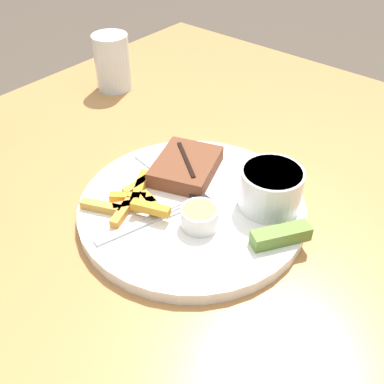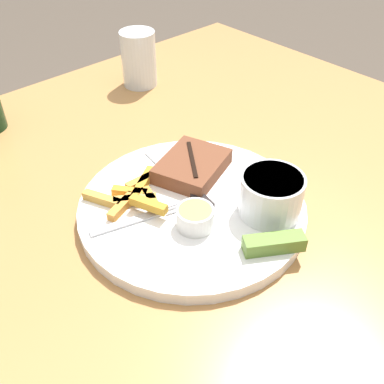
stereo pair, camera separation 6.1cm
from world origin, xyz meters
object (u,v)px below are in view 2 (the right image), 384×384
Objects in this scene: knife_utensil at (183,183)px; dipping_sauce_cup at (195,217)px; steak_portion at (192,166)px; dinner_plate at (192,208)px; drinking_glass at (139,59)px; pickle_spear at (274,243)px; fork_utensil at (135,220)px; coleslaw_cup at (271,193)px.

dipping_sauce_cup is at bearing 157.46° from knife_utensil.
dipping_sauce_cup reaches higher than steak_portion.
dipping_sauce_cup is 0.09m from knife_utensil.
drinking_glass reaches higher than dinner_plate.
pickle_spear reaches higher than fork_utensil.
knife_utensil is (0.10, 0.01, 0.00)m from fork_utensil.
pickle_spear is at bearing -109.59° from drinking_glass.
dinner_plate is 3.74× the size of coleslaw_cup.
drinking_glass reaches higher than pickle_spear.
dinner_plate is 6.40× the size of dipping_sauce_cup.
coleslaw_cup reaches higher than dipping_sauce_cup.
drinking_glass is (0.15, 0.32, 0.02)m from steak_portion.
fork_utensil is 0.10m from knife_utensil.
dipping_sauce_cup is at bearing 152.93° from coleslaw_cup.
steak_portion reaches higher than dinner_plate.
steak_portion is 0.35m from drinking_glass.
drinking_glass reaches higher than dipping_sauce_cup.
drinking_glass reaches higher than steak_portion.
dipping_sauce_cup is 0.65× the size of pickle_spear.
dinner_plate is 0.08m from fork_utensil.
steak_portion is 0.19m from pickle_spear.
dinner_plate is at bearing 128.08° from coleslaw_cup.
knife_utensil is at bearing -117.94° from drinking_glass.
coleslaw_cup is at bearing -149.92° from knife_utensil.
dipping_sauce_cup reaches higher than knife_utensil.
knife_utensil is (0.05, 0.07, -0.01)m from dipping_sauce_cup.
dinner_plate is 0.13m from pickle_spear.
pickle_spear is (0.04, -0.10, -0.01)m from dipping_sauce_cup.
drinking_glass is at bearing 70.41° from pickle_spear.
pickle_spear is 0.58× the size of fork_utensil.
fork_utensil is at bearing 107.24° from knife_utensil.
pickle_spear is 0.17m from knife_utensil.
fork_utensil is (-0.08, 0.02, 0.01)m from dinner_plate.
fork_utensil is 0.44m from drinking_glass.
fork_utensil is (-0.13, -0.03, -0.01)m from steak_portion.
fork_utensil is at bearing 130.98° from dipping_sauce_cup.
steak_portion is at bearing 49.21° from dipping_sauce_cup.
knife_utensil is at bearing 64.50° from dinner_plate.
fork_utensil is at bearing -128.50° from drinking_glass.
dipping_sauce_cup is 0.08m from fork_utensil.
coleslaw_cup is 0.11m from dipping_sauce_cup.
fork_utensil is 1.19× the size of drinking_glass.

